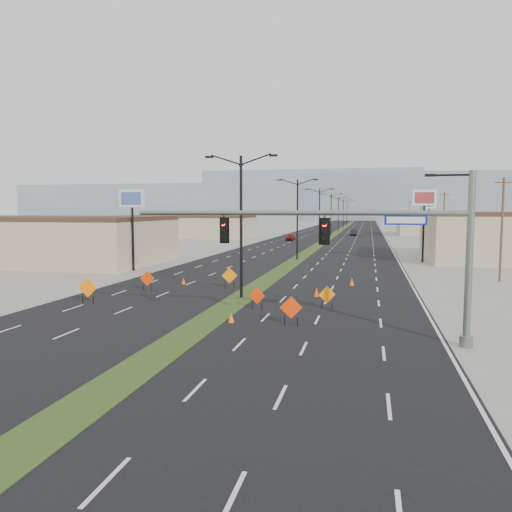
% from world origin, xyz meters
% --- Properties ---
extents(ground, '(600.00, 600.00, 0.00)m').
position_xyz_m(ground, '(0.00, 0.00, 0.00)').
color(ground, gray).
rests_on(ground, ground).
extents(road_surface, '(25.00, 400.00, 0.02)m').
position_xyz_m(road_surface, '(0.00, 100.00, 0.00)').
color(road_surface, black).
rests_on(road_surface, ground).
extents(median_strip, '(2.00, 400.00, 0.04)m').
position_xyz_m(median_strip, '(0.00, 100.00, 0.00)').
color(median_strip, '#264017').
rests_on(median_strip, ground).
extents(building_sw_far, '(30.00, 14.00, 4.50)m').
position_xyz_m(building_sw_far, '(-32.00, 85.00, 2.25)').
color(building_sw_far, '#C0AE89').
rests_on(building_sw_far, ground).
extents(building_se_far, '(44.00, 16.00, 5.00)m').
position_xyz_m(building_se_far, '(38.00, 110.00, 2.50)').
color(building_se_far, '#C0AE89').
rests_on(building_se_far, ground).
extents(mesa_west, '(180.00, 50.00, 22.00)m').
position_xyz_m(mesa_west, '(-120.00, 280.00, 11.00)').
color(mesa_west, gray).
rests_on(mesa_west, ground).
extents(mesa_center, '(220.00, 50.00, 28.00)m').
position_xyz_m(mesa_center, '(40.00, 300.00, 14.00)').
color(mesa_center, gray).
rests_on(mesa_center, ground).
extents(mesa_backdrop, '(140.00, 50.00, 32.00)m').
position_xyz_m(mesa_backdrop, '(-30.00, 320.00, 16.00)').
color(mesa_backdrop, gray).
rests_on(mesa_backdrop, ground).
extents(signal_mast, '(16.30, 0.60, 8.00)m').
position_xyz_m(signal_mast, '(8.56, 2.00, 4.79)').
color(signal_mast, slate).
rests_on(signal_mast, ground).
extents(streetlight_0, '(5.15, 0.24, 10.02)m').
position_xyz_m(streetlight_0, '(0.00, 12.00, 5.42)').
color(streetlight_0, black).
rests_on(streetlight_0, ground).
extents(streetlight_1, '(5.15, 0.24, 10.02)m').
position_xyz_m(streetlight_1, '(0.00, 40.00, 5.42)').
color(streetlight_1, black).
rests_on(streetlight_1, ground).
extents(streetlight_2, '(5.15, 0.24, 10.02)m').
position_xyz_m(streetlight_2, '(0.00, 68.00, 5.42)').
color(streetlight_2, black).
rests_on(streetlight_2, ground).
extents(streetlight_3, '(5.15, 0.24, 10.02)m').
position_xyz_m(streetlight_3, '(0.00, 96.00, 5.42)').
color(streetlight_3, black).
rests_on(streetlight_3, ground).
extents(streetlight_4, '(5.15, 0.24, 10.02)m').
position_xyz_m(streetlight_4, '(0.00, 124.00, 5.42)').
color(streetlight_4, black).
rests_on(streetlight_4, ground).
extents(streetlight_5, '(5.15, 0.24, 10.02)m').
position_xyz_m(streetlight_5, '(0.00, 152.00, 5.42)').
color(streetlight_5, black).
rests_on(streetlight_5, ground).
extents(streetlight_6, '(5.15, 0.24, 10.02)m').
position_xyz_m(streetlight_6, '(0.00, 180.00, 5.42)').
color(streetlight_6, black).
rests_on(streetlight_6, ground).
extents(utility_pole_0, '(1.60, 0.20, 9.00)m').
position_xyz_m(utility_pole_0, '(20.00, 25.00, 4.67)').
color(utility_pole_0, '#4C3823').
rests_on(utility_pole_0, ground).
extents(utility_pole_1, '(1.60, 0.20, 9.00)m').
position_xyz_m(utility_pole_1, '(20.00, 60.00, 4.67)').
color(utility_pole_1, '#4C3823').
rests_on(utility_pole_1, ground).
extents(utility_pole_2, '(1.60, 0.20, 9.00)m').
position_xyz_m(utility_pole_2, '(20.00, 95.00, 4.67)').
color(utility_pole_2, '#4C3823').
rests_on(utility_pole_2, ground).
extents(utility_pole_3, '(1.60, 0.20, 9.00)m').
position_xyz_m(utility_pole_3, '(20.00, 130.00, 4.67)').
color(utility_pole_3, '#4C3823').
rests_on(utility_pole_3, ground).
extents(car_left, '(1.80, 4.17, 1.40)m').
position_xyz_m(car_left, '(-6.93, 79.23, 0.70)').
color(car_left, maroon).
rests_on(car_left, ground).
extents(car_mid, '(1.69, 4.56, 1.49)m').
position_xyz_m(car_mid, '(5.20, 101.82, 0.75)').
color(car_mid, black).
rests_on(car_mid, ground).
extents(car_far, '(2.02, 4.81, 1.39)m').
position_xyz_m(car_far, '(-4.60, 125.16, 0.69)').
color(car_far, silver).
rests_on(car_far, ground).
extents(construction_sign_0, '(1.35, 0.09, 1.79)m').
position_xyz_m(construction_sign_0, '(-9.37, 7.52, 1.06)').
color(construction_sign_0, orange).
rests_on(construction_sign_0, ground).
extents(construction_sign_1, '(1.18, 0.05, 1.58)m').
position_xyz_m(construction_sign_1, '(-7.85, 13.40, 0.93)').
color(construction_sign_1, red).
rests_on(construction_sign_1, ground).
extents(construction_sign_2, '(1.21, 0.39, 1.67)m').
position_xyz_m(construction_sign_2, '(-2.00, 15.98, 0.98)').
color(construction_sign_2, orange).
rests_on(construction_sign_2, ground).
extents(construction_sign_3, '(1.05, 0.28, 1.42)m').
position_xyz_m(construction_sign_3, '(2.00, 8.19, 0.83)').
color(construction_sign_3, '#FF3505').
rests_on(construction_sign_3, ground).
extents(construction_sign_4, '(1.19, 0.33, 1.62)m').
position_xyz_m(construction_sign_4, '(4.76, 4.28, 0.95)').
color(construction_sign_4, '#E93304').
rests_on(construction_sign_4, ground).
extents(construction_sign_5, '(1.02, 0.49, 1.47)m').
position_xyz_m(construction_sign_5, '(6.26, 9.37, 0.86)').
color(construction_sign_5, orange).
rests_on(construction_sign_5, ground).
extents(cone_0, '(0.41, 0.41, 0.57)m').
position_xyz_m(cone_0, '(1.40, 4.34, 0.29)').
color(cone_0, '#FF6F05').
rests_on(cone_0, ground).
extents(cone_1, '(0.46, 0.46, 0.66)m').
position_xyz_m(cone_1, '(5.15, 13.71, 0.33)').
color(cone_1, '#ED4505').
rests_on(cone_1, ground).
extents(cone_2, '(0.46, 0.46, 0.66)m').
position_xyz_m(cone_2, '(7.47, 19.60, 0.33)').
color(cone_2, '#D86304').
rests_on(cone_2, ground).
extents(cone_3, '(0.41, 0.41, 0.57)m').
position_xyz_m(cone_3, '(-6.40, 17.31, 0.28)').
color(cone_3, '#FF4905').
rests_on(cone_3, ground).
extents(pole_sign_west, '(2.71, 0.42, 8.32)m').
position_xyz_m(pole_sign_west, '(-14.85, 25.04, 6.71)').
color(pole_sign_west, black).
rests_on(pole_sign_west, ground).
extents(pole_sign_east_near, '(2.83, 0.78, 8.62)m').
position_xyz_m(pole_sign_east_near, '(15.06, 40.19, 6.98)').
color(pole_sign_east_near, black).
rests_on(pole_sign_east_near, ground).
extents(pole_sign_east_far, '(2.75, 0.90, 8.40)m').
position_xyz_m(pole_sign_east_far, '(21.30, 91.44, 6.79)').
color(pole_sign_east_far, black).
rests_on(pole_sign_east_far, ground).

